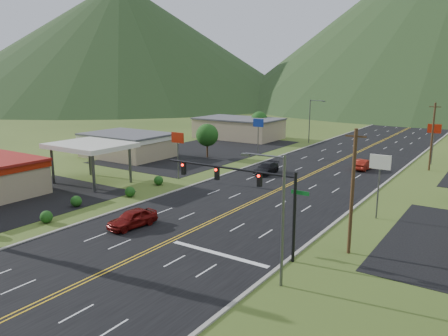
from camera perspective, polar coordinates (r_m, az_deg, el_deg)
The scene contains 20 objects.
ground at distance 30.96m, azimuth -22.21°, elevation -15.66°, with size 500.00×500.00×0.00m, color #314518.
road at distance 30.96m, azimuth -22.21°, elevation -15.66°, with size 20.00×460.00×0.04m, color black.
traffic_signal at distance 34.41m, azimuth 3.17°, elevation -2.44°, with size 13.10×0.43×7.00m.
streetlight_east at distance 28.93m, azimuth 7.15°, elevation -5.66°, with size 3.28×0.25×9.00m.
streetlight_west at distance 92.10m, azimuth 11.31°, elevation 6.40°, with size 3.28×0.25×9.00m.
gas_canopy at distance 59.08m, azimuth -17.07°, elevation 2.72°, with size 10.00×8.00×5.30m.
building_west_mid at distance 77.35m, azimuth -12.52°, elevation 3.12°, with size 14.40×10.40×4.10m.
building_west_far at distance 98.08m, azimuth 1.92°, elevation 5.24°, with size 18.40×11.40×4.50m.
pole_sign_west_a at distance 58.96m, azimuth -6.07°, elevation 3.35°, with size 2.00×0.18×6.40m.
pole_sign_west_b at distance 76.99m, azimuth 4.50°, elevation 5.42°, with size 2.00×0.18×6.40m.
pole_sign_east_a at distance 44.85m, azimuth 19.68°, elevation -0.07°, with size 2.00×0.18×6.40m.
pole_sign_east_b at distance 75.95m, azimuth 25.74°, elevation 4.17°, with size 2.00×0.18×6.40m.
tree_west_a at distance 74.50m, azimuth -2.22°, elevation 4.32°, with size 3.84×3.84×5.82m.
tree_west_b at distance 99.81m, azimuth 4.62°, elevation 6.27°, with size 3.84×3.84×5.82m.
utility_pole_a at distance 35.30m, azimuth 16.41°, elevation -2.90°, with size 1.60×0.28×10.00m.
utility_pole_b at distance 70.96m, azimuth 25.55°, elevation 3.77°, with size 1.60×0.28×10.00m.
mountain_nw at distance 237.56m, azimuth -13.17°, elevation 15.67°, with size 190.00×190.00×60.00m, color black.
car_red_near at distance 41.69m, azimuth -11.88°, elevation -6.51°, with size 1.99×4.94×1.68m, color maroon.
car_dark_mid at distance 62.77m, azimuth 5.55°, elevation -0.09°, with size 2.15×5.29×1.54m, color black.
car_red_far at distance 68.41m, azimuth 17.82°, elevation 0.42°, with size 1.69×4.85×1.60m, color maroon.
Camera 1 is at (23.40, -14.71, 13.96)m, focal length 35.00 mm.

